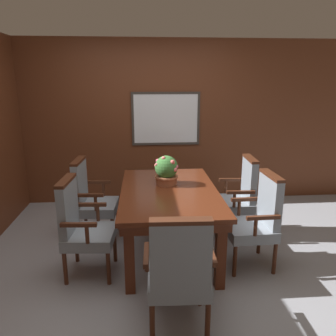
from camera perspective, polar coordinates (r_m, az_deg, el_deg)
ground_plane at (r=3.61m, az=-1.83°, el=-16.08°), size 14.00×14.00×0.00m
wall_back at (r=5.03m, az=-2.96°, el=7.81°), size 7.20×0.08×2.45m
dining_table at (r=3.56m, az=0.19°, el=-5.24°), size 1.03×1.64×0.73m
chair_head_near at (r=2.52m, az=1.96°, el=-17.42°), size 0.53×0.48×0.98m
chair_left_near at (r=3.31m, az=-14.86°, el=-9.52°), size 0.50×0.54×0.98m
chair_right_far at (r=4.09m, az=12.25°, el=-4.50°), size 0.49×0.53×0.98m
chair_left_far at (r=4.01m, az=-13.36°, el=-4.96°), size 0.50×0.54×0.98m
chair_right_near at (r=3.47m, az=15.29°, el=-8.38°), size 0.48×0.53×0.98m
potted_plant at (r=3.66m, az=-0.29°, el=-0.40°), size 0.26×0.26×0.33m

